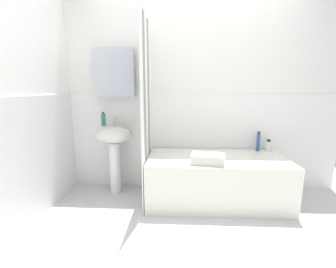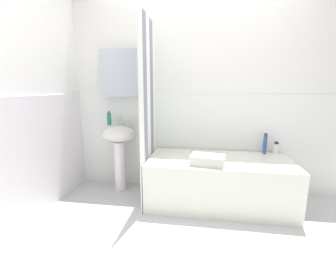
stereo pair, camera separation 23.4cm
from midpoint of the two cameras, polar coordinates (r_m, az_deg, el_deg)
ground_plane at (r=2.06m, az=3.99°, el=-27.50°), size 4.80×5.60×0.04m
wall_back_tiled at (r=2.87m, az=2.66°, el=8.63°), size 3.60×0.18×2.40m
wall_left_tiled at (r=2.48m, az=-35.29°, el=5.74°), size 0.07×1.81×2.40m
sink at (r=2.86m, az=-15.52°, el=-2.59°), size 0.44×0.34×0.82m
faucet at (r=2.89m, az=-15.30°, el=3.21°), size 0.03×0.12×0.12m
soap_dispenser at (r=2.91m, az=-18.02°, el=3.43°), size 0.05×0.05×0.17m
bathtub at (r=2.67m, az=9.37°, el=-11.09°), size 1.53×0.74×0.52m
shower_curtain at (r=2.52m, az=-8.05°, el=5.04°), size 0.01×0.74×2.00m
shampoo_bottle at (r=2.99m, az=21.67°, el=-2.77°), size 0.06×0.06×0.14m
conditioner_bottle at (r=2.95m, az=19.44°, el=-1.85°), size 0.04×0.04×0.24m
towel_folded at (r=2.35m, az=7.02°, el=-6.19°), size 0.36×0.26×0.10m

